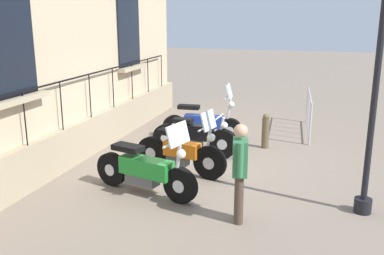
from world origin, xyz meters
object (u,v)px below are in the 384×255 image
motorcycle_green (145,171)px  crowd_barrier (309,112)px  motorcycle_blue (203,124)px  lamppost (381,35)px  bollard (265,131)px  motorcycle_orange (181,153)px  motorcycle_black (195,137)px  pedestrian_standing (240,168)px

motorcycle_green → crowd_barrier: motorcycle_green is taller
motorcycle_blue → lamppost: 5.43m
motorcycle_green → motorcycle_blue: (0.06, 3.59, -0.02)m
bollard → crowd_barrier: bearing=61.6°
motorcycle_blue → crowd_barrier: motorcycle_blue is taller
motorcycle_blue → motorcycle_orange: bearing=-84.7°
motorcycle_orange → crowd_barrier: 4.57m
motorcycle_black → motorcycle_blue: 1.19m
bollard → lamppost: bearing=-56.9°
motorcycle_orange → lamppost: 4.23m
motorcycle_black → motorcycle_blue: bearing=96.7°
motorcycle_blue → crowd_barrier: size_ratio=0.85×
motorcycle_green → lamppost: (3.67, 0.32, 2.39)m
motorcycle_blue → lamppost: bearing=-42.2°
motorcycle_blue → lamppost: lamppost is taller
motorcycle_black → crowd_barrier: size_ratio=0.84×
motorcycle_orange → motorcycle_blue: (-0.23, 2.44, -0.01)m
motorcycle_orange → crowd_barrier: bearing=59.6°
motorcycle_green → bollard: (1.68, 3.38, -0.02)m
motorcycle_black → bollard: (1.47, 0.97, 0.02)m
lamppost → bollard: 4.38m
motorcycle_black → bollard: size_ratio=2.41×
motorcycle_black → pedestrian_standing: 3.40m
motorcycle_black → pedestrian_standing: bearing=-61.9°
motorcycle_green → lamppost: 4.39m
motorcycle_orange → bollard: (1.38, 2.23, -0.01)m
motorcycle_orange → lamppost: (3.38, -0.83, 2.40)m
motorcycle_black → pedestrian_standing: pedestrian_standing is taller
motorcycle_green → pedestrian_standing: (1.79, -0.57, 0.43)m
motorcycle_green → pedestrian_standing: size_ratio=1.36×
motorcycle_black → motorcycle_orange: bearing=-86.0°
motorcycle_orange → bollard: size_ratio=2.38×
motorcycle_blue → bollard: bearing=-7.5°
motorcycle_green → pedestrian_standing: 1.93m
motorcycle_orange → pedestrian_standing: 2.32m
crowd_barrier → pedestrian_standing: (-0.81, -5.66, 0.31)m
motorcycle_green → motorcycle_blue: bearing=89.0°
motorcycle_green → crowd_barrier: (2.60, 5.09, 0.13)m
motorcycle_orange → lamppost: bearing=-13.8°
crowd_barrier → pedestrian_standing: 5.73m
motorcycle_black → motorcycle_blue: motorcycle_blue is taller
motorcycle_orange → lamppost: size_ratio=0.43×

